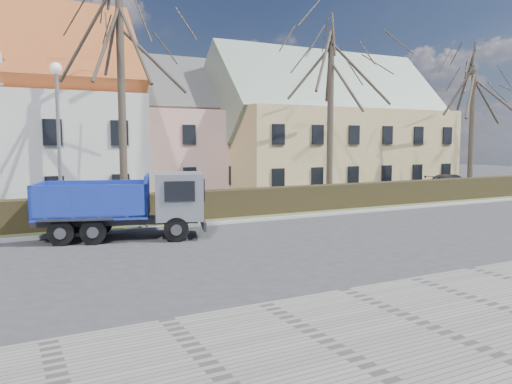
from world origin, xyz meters
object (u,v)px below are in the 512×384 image
dump_truck (117,205)px  parked_car_b (450,183)px  streetlight (59,145)px  cart_frame (139,223)px

dump_truck → parked_car_b: dump_truck is taller
dump_truck → streetlight: size_ratio=0.91×
cart_frame → parked_car_b: parked_car_b is taller
dump_truck → parked_car_b: size_ratio=1.38×
cart_frame → parked_car_b: (23.54, 4.79, 0.36)m
dump_truck → parked_car_b: (24.73, 6.22, -0.60)m
streetlight → parked_car_b: size_ratio=1.51×
dump_truck → streetlight: 4.56m
dump_truck → cart_frame: size_ratio=9.45×
streetlight → parked_car_b: 26.56m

